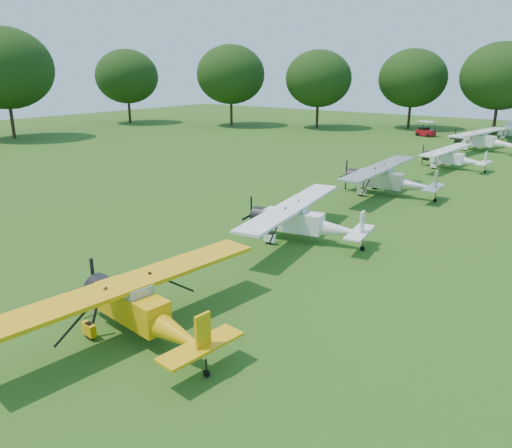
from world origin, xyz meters
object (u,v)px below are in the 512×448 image
(aircraft_4, at_px, (388,178))
(aircraft_5, at_px, (452,157))
(aircraft_2, at_px, (140,305))
(golf_cart, at_px, (425,131))
(aircraft_3, at_px, (302,219))
(aircraft_6, at_px, (484,139))

(aircraft_4, distance_m, aircraft_5, 13.72)
(aircraft_2, bearing_deg, aircraft_5, 97.18)
(aircraft_4, height_order, golf_cart, aircraft_4)
(aircraft_3, bearing_deg, golf_cart, 91.67)
(aircraft_2, height_order, aircraft_3, aircraft_2)
(aircraft_6, bearing_deg, aircraft_5, -78.99)
(aircraft_2, xyz_separation_m, aircraft_5, (-0.68, 38.91, -0.12))
(aircraft_3, xyz_separation_m, aircraft_4, (-0.43, 12.81, 0.07))
(aircraft_2, distance_m, aircraft_5, 38.91)
(aircraft_3, height_order, golf_cart, aircraft_3)
(aircraft_3, distance_m, aircraft_4, 12.82)
(aircraft_2, bearing_deg, golf_cart, 106.23)
(aircraft_6, xyz_separation_m, golf_cart, (-9.88, 9.10, -0.69))
(aircraft_2, distance_m, aircraft_6, 52.04)
(aircraft_4, xyz_separation_m, golf_cart, (-9.40, 35.92, -0.65))
(aircraft_5, bearing_deg, aircraft_3, -86.97)
(aircraft_4, bearing_deg, aircraft_2, -89.34)
(aircraft_3, xyz_separation_m, aircraft_6, (0.04, 39.63, 0.11))
(aircraft_3, distance_m, aircraft_5, 26.51)
(aircraft_3, bearing_deg, aircraft_2, -95.09)
(golf_cart, bearing_deg, aircraft_5, -51.59)
(aircraft_2, bearing_deg, aircraft_6, 97.24)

